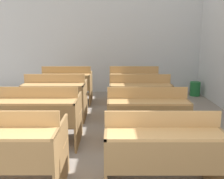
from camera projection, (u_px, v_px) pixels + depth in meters
wall_back at (99, 37)px, 7.37m from camera, size 5.84×0.06×3.14m
bench_front_left at (6, 149)px, 2.74m from camera, size 1.17×0.77×0.90m
bench_front_right at (161, 149)px, 2.73m from camera, size 1.17×0.77×0.90m
bench_second_left at (40, 114)px, 3.93m from camera, size 1.17×0.77×0.90m
bench_second_right at (147, 114)px, 3.92m from camera, size 1.17×0.77×0.90m
bench_third_left at (56, 95)px, 5.14m from camera, size 1.17×0.77×0.90m
bench_third_right at (140, 95)px, 5.12m from camera, size 1.17×0.77×0.90m
bench_back_left at (67, 83)px, 6.34m from camera, size 1.17×0.77×0.90m
bench_back_right at (134, 83)px, 6.36m from camera, size 1.17×0.77×0.90m
wastepaper_bin at (195, 89)px, 7.14m from camera, size 0.27×0.27×0.38m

